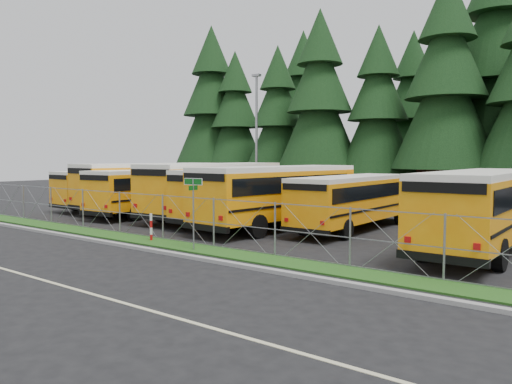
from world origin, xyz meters
The scene contains 25 objects.
ground centered at (0.00, 0.00, 0.00)m, with size 120.00×120.00×0.00m, color black.
curb centered at (0.00, -3.10, 0.06)m, with size 50.00×0.25×0.12m, color gray.
grass_verge centered at (0.00, -1.70, 0.03)m, with size 50.00×1.40×0.06m, color #1D4B15.
road_lane_line centered at (0.00, -8.00, 0.01)m, with size 50.00×0.12×0.01m, color beige.
chainlink_fence centered at (0.00, -1.00, 1.00)m, with size 44.00×0.10×2.00m, color gray, non-canonical shape.
bus_0 centered at (-13.49, 6.34, 1.34)m, with size 2.42×10.26×2.69m, color orange, non-canonical shape.
bus_1 centered at (-10.52, 6.90, 1.60)m, with size 2.88×12.20×3.20m, color orange, non-canonical shape.
bus_2 centered at (-8.59, 5.42, 1.43)m, with size 2.57×10.87×2.85m, color orange, non-canonical shape.
bus_3 centered at (-4.59, 6.65, 1.62)m, with size 2.92×12.38×3.24m, color orange, non-canonical shape.
bus_4 centered at (-1.53, 6.02, 1.49)m, with size 2.69×11.38×2.98m, color orange, non-canonical shape.
bus_5 centered at (0.98, 5.38, 1.58)m, with size 2.84×12.02×3.15m, color orange, non-canonical shape.
bus_6 centered at (4.24, 6.81, 1.35)m, with size 2.42×10.27×2.69m, color orange, non-canonical shape.
bus_east centered at (10.72, 4.85, 1.55)m, with size 2.78×11.79×3.09m, color orange, non-canonical shape.
street_sign centered at (1.88, -2.01, 2.03)m, with size 0.83×0.55×2.81m.
striped_bollard centered at (-1.12, -1.57, 0.60)m, with size 0.11×0.11×1.20m, color #B20C0C.
light_standard centered at (-8.91, 15.95, 5.50)m, with size 0.70×0.35×10.14m.
conifer_0 centered at (-23.23, 26.25, 9.16)m, with size 8.28×8.28×18.32m, color black, non-canonical shape.
conifer_1 centered at (-19.67, 26.12, 7.52)m, with size 6.80×6.80×15.05m, color black, non-canonical shape.
conifer_2 centered at (-13.27, 25.02, 7.30)m, with size 6.60×6.60×14.60m, color black, non-canonical shape.
conifer_3 centered at (-7.99, 24.12, 8.50)m, with size 7.68×7.68×16.99m, color black, non-canonical shape.
conifer_4 centered at (-2.98, 25.55, 7.53)m, with size 6.81×6.81×15.06m, color black, non-canonical shape.
conifer_5 centered at (2.91, 25.17, 9.12)m, with size 8.25×8.25×18.23m, color black, non-canonical shape.
conifer_10 centered at (-15.58, 33.34, 9.00)m, with size 8.14×8.14×18.01m, color black, non-canonical shape.
conifer_11 centered at (-3.29, 34.67, 8.21)m, with size 7.43×7.43×16.42m, color black, non-canonical shape.
conifer_12 centered at (5.45, 30.15, 10.95)m, with size 9.90×9.90×21.90m, color black, non-canonical shape.
Camera 1 is at (15.39, -15.58, 3.61)m, focal length 35.00 mm.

